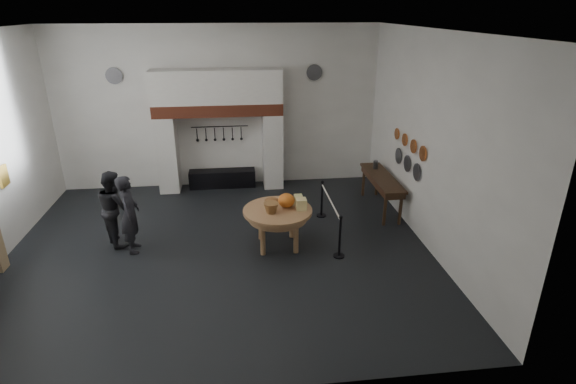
{
  "coord_description": "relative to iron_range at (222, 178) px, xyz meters",
  "views": [
    {
      "loc": [
        0.45,
        -8.69,
        4.9
      ],
      "look_at": [
        1.47,
        -0.18,
        1.35
      ],
      "focal_mm": 28.0,
      "sensor_mm": 36.0,
      "label": 1
    }
  ],
  "objects": [
    {
      "name": "floor",
      "position": [
        0.0,
        -3.72,
        -0.25
      ],
      "size": [
        9.0,
        8.0,
        0.02
      ],
      "primitive_type": "cube",
      "color": "black",
      "rests_on": "ground"
    },
    {
      "name": "ceiling",
      "position": [
        0.0,
        -3.72,
        4.25
      ],
      "size": [
        9.0,
        8.0,
        0.02
      ],
      "primitive_type": "cube",
      "color": "silver",
      "rests_on": "wall_back"
    },
    {
      "name": "wall_back",
      "position": [
        0.0,
        0.28,
        2.0
      ],
      "size": [
        9.0,
        0.02,
        4.5
      ],
      "primitive_type": "cube",
      "color": "white",
      "rests_on": "floor"
    },
    {
      "name": "wall_front",
      "position": [
        0.0,
        -7.72,
        2.0
      ],
      "size": [
        9.0,
        0.02,
        4.5
      ],
      "primitive_type": "cube",
      "color": "white",
      "rests_on": "floor"
    },
    {
      "name": "wall_right",
      "position": [
        4.5,
        -3.72,
        2.0
      ],
      "size": [
        0.02,
        8.0,
        4.5
      ],
      "primitive_type": "cube",
      "color": "white",
      "rests_on": "floor"
    },
    {
      "name": "chimney_pier_left",
      "position": [
        -1.48,
        -0.07,
        0.82
      ],
      "size": [
        0.55,
        0.7,
        2.15
      ],
      "primitive_type": "cube",
      "color": "silver",
      "rests_on": "floor"
    },
    {
      "name": "chimney_pier_right",
      "position": [
        1.48,
        -0.07,
        0.82
      ],
      "size": [
        0.55,
        0.7,
        2.15
      ],
      "primitive_type": "cube",
      "color": "silver",
      "rests_on": "floor"
    },
    {
      "name": "hearth_brick_band",
      "position": [
        0.0,
        -0.07,
        2.06
      ],
      "size": [
        3.5,
        0.72,
        0.32
      ],
      "primitive_type": "cube",
      "color": "#9E442B",
      "rests_on": "chimney_pier_left"
    },
    {
      "name": "chimney_hood",
      "position": [
        0.0,
        -0.07,
        2.67
      ],
      "size": [
        3.5,
        0.7,
        0.9
      ],
      "primitive_type": "cube",
      "color": "silver",
      "rests_on": "hearth_brick_band"
    },
    {
      "name": "iron_range",
      "position": [
        0.0,
        0.0,
        0.0
      ],
      "size": [
        1.9,
        0.45,
        0.5
      ],
      "primitive_type": "cube",
      "color": "black",
      "rests_on": "floor"
    },
    {
      "name": "utensil_rail",
      "position": [
        0.0,
        0.2,
        1.5
      ],
      "size": [
        1.6,
        0.02,
        0.02
      ],
      "primitive_type": "cylinder",
      "rotation": [
        0.0,
        1.57,
        0.0
      ],
      "color": "black",
      "rests_on": "wall_back"
    },
    {
      "name": "wall_plaque",
      "position": [
        -4.45,
        -2.92,
        1.35
      ],
      "size": [
        0.05,
        0.34,
        0.44
      ],
      "primitive_type": "cube",
      "color": "gold",
      "rests_on": "wall_left"
    },
    {
      "name": "work_table",
      "position": [
        1.27,
        -3.7,
        0.59
      ],
      "size": [
        1.8,
        1.8,
        0.07
      ],
      "primitive_type": "cylinder",
      "rotation": [
        0.0,
        0.0,
        -0.24
      ],
      "color": "tan",
      "rests_on": "floor"
    },
    {
      "name": "pumpkin",
      "position": [
        1.47,
        -3.6,
        0.78
      ],
      "size": [
        0.36,
        0.36,
        0.31
      ],
      "primitive_type": "ellipsoid",
      "color": "orange",
      "rests_on": "work_table"
    },
    {
      "name": "cheese_block_big",
      "position": [
        1.77,
        -3.75,
        0.74
      ],
      "size": [
        0.22,
        0.22,
        0.24
      ],
      "primitive_type": "cube",
      "color": "#E4D388",
      "rests_on": "work_table"
    },
    {
      "name": "cheese_block_small",
      "position": [
        1.75,
        -3.45,
        0.72
      ],
      "size": [
        0.18,
        0.18,
        0.2
      ],
      "primitive_type": "cube",
      "color": "#D3D17E",
      "rests_on": "work_table"
    },
    {
      "name": "wicker_basket",
      "position": [
        1.12,
        -3.85,
        0.73
      ],
      "size": [
        0.39,
        0.39,
        0.22
      ],
      "primitive_type": "cone",
      "rotation": [
        3.14,
        0.0,
        -0.24
      ],
      "color": "olive",
      "rests_on": "work_table"
    },
    {
      "name": "bread_loaf",
      "position": [
        1.17,
        -3.35,
        0.69
      ],
      "size": [
        0.31,
        0.18,
        0.13
      ],
      "primitive_type": "ellipsoid",
      "color": "olive",
      "rests_on": "work_table"
    },
    {
      "name": "visitor_near",
      "position": [
        -1.85,
        -3.53,
        0.61
      ],
      "size": [
        0.47,
        0.66,
        1.72
      ],
      "primitive_type": "imported",
      "rotation": [
        0.0,
        0.0,
        1.67
      ],
      "color": "black",
      "rests_on": "floor"
    },
    {
      "name": "visitor_far",
      "position": [
        -2.25,
        -3.13,
        0.59
      ],
      "size": [
        0.96,
        1.03,
        1.68
      ],
      "primitive_type": "imported",
      "rotation": [
        0.0,
        0.0,
        2.08
      ],
      "color": "black",
      "rests_on": "floor"
    },
    {
      "name": "side_table",
      "position": [
        4.1,
        -2.08,
        0.62
      ],
      "size": [
        0.55,
        2.2,
        0.06
      ],
      "primitive_type": "cube",
      "color": "#3C2316",
      "rests_on": "floor"
    },
    {
      "name": "pewter_jug",
      "position": [
        4.1,
        -1.48,
        0.76
      ],
      "size": [
        0.12,
        0.12,
        0.22
      ],
      "primitive_type": "cylinder",
      "color": "#444449",
      "rests_on": "side_table"
    },
    {
      "name": "copper_pan_a",
      "position": [
        4.46,
        -3.52,
        1.7
      ],
      "size": [
        0.03,
        0.34,
        0.34
      ],
      "primitive_type": "cylinder",
      "rotation": [
        0.0,
        1.57,
        0.0
      ],
      "color": "#C6662D",
      "rests_on": "wall_right"
    },
    {
      "name": "copper_pan_b",
      "position": [
        4.46,
        -2.97,
        1.7
      ],
      "size": [
        0.03,
        0.32,
        0.32
      ],
      "primitive_type": "cylinder",
      "rotation": [
        0.0,
        1.57,
        0.0
      ],
      "color": "#C6662D",
      "rests_on": "wall_right"
    },
    {
      "name": "copper_pan_c",
      "position": [
        4.46,
        -2.42,
        1.7
      ],
      "size": [
        0.03,
        0.3,
        0.3
      ],
      "primitive_type": "cylinder",
      "rotation": [
        0.0,
        1.57,
        0.0
      ],
      "color": "#C6662D",
      "rests_on": "wall_right"
    },
    {
      "name": "copper_pan_d",
      "position": [
        4.46,
        -1.87,
        1.7
      ],
      "size": [
        0.03,
        0.28,
        0.28
      ],
      "primitive_type": "cylinder",
      "rotation": [
        0.0,
        1.57,
        0.0
      ],
      "color": "#C6662D",
      "rests_on": "wall_right"
    },
    {
      "name": "pewter_plate_left",
      "position": [
        4.46,
        -3.32,
        1.2
      ],
      "size": [
        0.03,
        0.4,
        0.4
      ],
      "primitive_type": "cylinder",
      "rotation": [
        0.0,
        1.57,
        0.0
      ],
      "color": "#4C4C51",
      "rests_on": "wall_right"
    },
    {
      "name": "pewter_plate_mid",
      "position": [
        4.46,
        -2.72,
        1.2
      ],
      "size": [
        0.03,
        0.4,
        0.4
      ],
      "primitive_type": "cylinder",
      "rotation": [
        0.0,
        1.57,
        0.0
      ],
      "color": "#4C4C51",
      "rests_on": "wall_right"
    },
    {
      "name": "pewter_plate_right",
      "position": [
        4.46,
        -2.12,
        1.2
      ],
      "size": [
        0.03,
        0.4,
        0.4
      ],
      "primitive_type": "cylinder",
      "rotation": [
        0.0,
        1.57,
        0.0
      ],
      "color": "#4C4C51",
      "rests_on": "wall_right"
    },
    {
      "name": "pewter_plate_back_left",
      "position": [
        -2.7,
        0.24,
        2.95
      ],
      "size": [
        0.44,
        0.03,
        0.44
      ],
      "primitive_type": "cylinder",
      "rotation": [
        1.57,
        0.0,
        0.0
      ],
      "color": "#4C4C51",
      "rests_on": "wall_back"
    },
    {
      "name": "pewter_plate_back_right",
      "position": [
        2.7,
        0.24,
        2.95
      ],
      "size": [
        0.44,
        0.03,
        0.44
      ],
      "primitive_type": "cylinder",
      "rotation": [
        1.57,
        0.0,
        0.0
      ],
      "color": "#4C4C51",
      "rests_on": "wall_back"
    },
    {
      "name": "barrier_post_near",
      "position": [
        2.5,
        -4.34,
        0.2
      ],
      "size": [
        0.05,
        0.05,
        0.9
      ],
      "primitive_type": "cylinder",
      "color": "black",
      "rests_on": "floor"
    },
    {
      "name": "barrier_post_far",
      "position": [
        2.5,
        -2.34,
        0.2
      ],
      "size": [
        0.05,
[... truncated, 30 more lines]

